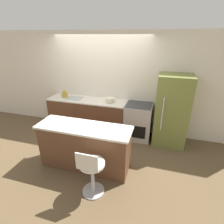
{
  "coord_description": "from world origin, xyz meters",
  "views": [
    {
      "loc": [
        1.55,
        -3.69,
        2.49
      ],
      "look_at": [
        0.58,
        -0.38,
        0.96
      ],
      "focal_mm": 28.0,
      "sensor_mm": 36.0,
      "label": 1
    }
  ],
  "objects_px": {
    "oven_range": "(138,121)",
    "kettle": "(65,94)",
    "stool_chair": "(92,172)",
    "mixing_bowl": "(110,100)",
    "refrigerator": "(171,111)"
  },
  "relations": [
    {
      "from": "stool_chair",
      "to": "mixing_bowl",
      "type": "bearing_deg",
      "value": 98.33
    },
    {
      "from": "oven_range",
      "to": "mixing_bowl",
      "type": "distance_m",
      "value": 0.9
    },
    {
      "from": "kettle",
      "to": "mixing_bowl",
      "type": "height_order",
      "value": "kettle"
    },
    {
      "from": "oven_range",
      "to": "kettle",
      "type": "height_order",
      "value": "kettle"
    },
    {
      "from": "refrigerator",
      "to": "stool_chair",
      "type": "xyz_separation_m",
      "value": [
        -1.22,
        -1.97,
        -0.4
      ]
    },
    {
      "from": "oven_range",
      "to": "kettle",
      "type": "distance_m",
      "value": 2.11
    },
    {
      "from": "oven_range",
      "to": "mixing_bowl",
      "type": "xyz_separation_m",
      "value": [
        -0.74,
        -0.01,
        0.51
      ]
    },
    {
      "from": "oven_range",
      "to": "kettle",
      "type": "xyz_separation_m",
      "value": [
        -2.04,
        -0.01,
        0.54
      ]
    },
    {
      "from": "oven_range",
      "to": "kettle",
      "type": "relative_size",
      "value": 4.54
    },
    {
      "from": "stool_chair",
      "to": "oven_range",
      "type": "bearing_deg",
      "value": 77.27
    },
    {
      "from": "refrigerator",
      "to": "mixing_bowl",
      "type": "height_order",
      "value": "refrigerator"
    },
    {
      "from": "kettle",
      "to": "refrigerator",
      "type": "bearing_deg",
      "value": -0.39
    },
    {
      "from": "stool_chair",
      "to": "kettle",
      "type": "relative_size",
      "value": 4.5
    },
    {
      "from": "oven_range",
      "to": "refrigerator",
      "type": "distance_m",
      "value": 0.86
    },
    {
      "from": "refrigerator",
      "to": "kettle",
      "type": "xyz_separation_m",
      "value": [
        -2.8,
        0.02,
        0.15
      ]
    }
  ]
}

